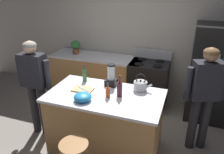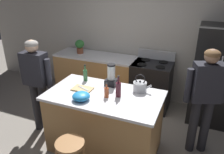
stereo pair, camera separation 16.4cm
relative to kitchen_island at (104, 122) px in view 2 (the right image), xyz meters
name	(u,v)px [view 2 (the right image)]	position (x,y,z in m)	size (l,w,h in m)	color
ground_plane	(105,147)	(0.00, 0.00, -0.48)	(14.00, 14.00, 0.00)	gray
back_wall	(142,37)	(0.00, 1.95, 0.87)	(8.00, 0.10, 2.70)	#BCB7AD
kitchen_island	(104,122)	(0.00, 0.00, 0.00)	(1.67, 0.93, 0.96)	#B7844C
back_counter_run	(100,76)	(-0.80, 1.55, 0.00)	(2.00, 0.64, 0.96)	#B7844C
refrigerator	(220,77)	(1.56, 1.50, 0.41)	(0.90, 0.73, 1.78)	black
stove_range	(151,85)	(0.35, 1.52, 0.01)	(0.76, 0.65, 1.14)	black
person_by_island_left	(36,79)	(-1.20, 0.00, 0.51)	(0.59, 0.23, 1.64)	#26262B
person_by_sink_right	(205,93)	(1.34, 0.50, 0.52)	(0.58, 0.35, 1.65)	#26262B
bar_stool	(71,152)	(-0.10, -0.79, 0.04)	(0.36, 0.36, 0.67)	#9E6B3D
potted_plant	(80,46)	(-1.29, 1.55, 0.65)	(0.20, 0.20, 0.30)	brown
blender_appliance	(111,76)	(-0.02, 0.32, 0.62)	(0.17, 0.17, 0.35)	black
bottle_olive_oil	(85,75)	(-0.47, 0.32, 0.58)	(0.07, 0.07, 0.28)	#2D6638
bottle_wine	(118,89)	(0.21, 0.02, 0.59)	(0.08, 0.08, 0.32)	#471923
bottle_cooking_sauce	(106,92)	(0.07, -0.06, 0.55)	(0.06, 0.06, 0.22)	#B24C26
mixing_bowl	(81,96)	(-0.22, -0.26, 0.53)	(0.24, 0.24, 0.11)	#268CD8
tea_kettle	(140,86)	(0.45, 0.30, 0.55)	(0.28, 0.20, 0.27)	#B7BABF
cutting_board	(82,89)	(-0.36, 0.02, 0.49)	(0.30, 0.20, 0.02)	tan
chef_knife	(84,88)	(-0.34, 0.02, 0.50)	(0.22, 0.03, 0.01)	#B7BABF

